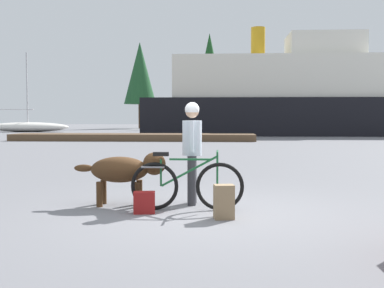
{
  "coord_description": "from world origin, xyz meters",
  "views": [
    {
      "loc": [
        0.26,
        -7.09,
        1.46
      ],
      "look_at": [
        -0.25,
        1.5,
        0.96
      ],
      "focal_mm": 44.58,
      "sensor_mm": 36.0,
      "label": 1
    }
  ],
  "objects_px": {
    "bicycle": "(186,185)",
    "ferry_boat": "(294,97)",
    "dog": "(126,170)",
    "person_cyclist": "(192,143)",
    "handbag_pannier": "(144,203)",
    "backpack": "(224,202)",
    "sailboat_moored": "(28,127)"
  },
  "relations": [
    {
      "from": "sailboat_moored",
      "to": "dog",
      "type": "bearing_deg",
      "value": -65.37
    },
    {
      "from": "ferry_boat",
      "to": "handbag_pannier",
      "type": "bearing_deg",
      "value": -102.63
    },
    {
      "from": "backpack",
      "to": "ferry_boat",
      "type": "height_order",
      "value": "ferry_boat"
    },
    {
      "from": "person_cyclist",
      "to": "ferry_boat",
      "type": "bearing_deg",
      "value": 78.26
    },
    {
      "from": "bicycle",
      "to": "ferry_boat",
      "type": "relative_size",
      "value": 0.08
    },
    {
      "from": "handbag_pannier",
      "to": "sailboat_moored",
      "type": "relative_size",
      "value": 0.04
    },
    {
      "from": "bicycle",
      "to": "dog",
      "type": "relative_size",
      "value": 1.17
    },
    {
      "from": "handbag_pannier",
      "to": "bicycle",
      "type": "bearing_deg",
      "value": 24.94
    },
    {
      "from": "bicycle",
      "to": "person_cyclist",
      "type": "distance_m",
      "value": 0.8
    },
    {
      "from": "person_cyclist",
      "to": "backpack",
      "type": "bearing_deg",
      "value": -64.94
    },
    {
      "from": "bicycle",
      "to": "sailboat_moored",
      "type": "xyz_separation_m",
      "value": [
        -17.52,
        36.31,
        0.08
      ]
    },
    {
      "from": "backpack",
      "to": "handbag_pannier",
      "type": "xyz_separation_m",
      "value": [
        -1.19,
        0.32,
        -0.08
      ]
    },
    {
      "from": "backpack",
      "to": "sailboat_moored",
      "type": "xyz_separation_m",
      "value": [
        -18.1,
        36.91,
        0.24
      ]
    },
    {
      "from": "person_cyclist",
      "to": "dog",
      "type": "bearing_deg",
      "value": -169.72
    },
    {
      "from": "bicycle",
      "to": "person_cyclist",
      "type": "relative_size",
      "value": 1.04
    },
    {
      "from": "bicycle",
      "to": "ferry_boat",
      "type": "xyz_separation_m",
      "value": [
        6.36,
        30.81,
        2.54
      ]
    },
    {
      "from": "bicycle",
      "to": "backpack",
      "type": "distance_m",
      "value": 0.85
    },
    {
      "from": "bicycle",
      "to": "dog",
      "type": "bearing_deg",
      "value": 162.7
    },
    {
      "from": "handbag_pannier",
      "to": "person_cyclist",
      "type": "bearing_deg",
      "value": 49.83
    },
    {
      "from": "bicycle",
      "to": "handbag_pannier",
      "type": "distance_m",
      "value": 0.72
    },
    {
      "from": "dog",
      "to": "sailboat_moored",
      "type": "bearing_deg",
      "value": 114.63
    },
    {
      "from": "dog",
      "to": "ferry_boat",
      "type": "height_order",
      "value": "ferry_boat"
    },
    {
      "from": "handbag_pannier",
      "to": "ferry_boat",
      "type": "xyz_separation_m",
      "value": [
        6.97,
        31.09,
        2.78
      ]
    },
    {
      "from": "bicycle",
      "to": "backpack",
      "type": "bearing_deg",
      "value": -46.04
    },
    {
      "from": "sailboat_moored",
      "to": "person_cyclist",
      "type": "bearing_deg",
      "value": -63.85
    },
    {
      "from": "dog",
      "to": "ferry_boat",
      "type": "bearing_deg",
      "value": 76.41
    },
    {
      "from": "bicycle",
      "to": "handbag_pannier",
      "type": "bearing_deg",
      "value": -155.06
    },
    {
      "from": "person_cyclist",
      "to": "dog",
      "type": "relative_size",
      "value": 1.12
    },
    {
      "from": "ferry_boat",
      "to": "dog",
      "type": "bearing_deg",
      "value": -103.59
    },
    {
      "from": "person_cyclist",
      "to": "dog",
      "type": "height_order",
      "value": "person_cyclist"
    },
    {
      "from": "bicycle",
      "to": "ferry_boat",
      "type": "height_order",
      "value": "ferry_boat"
    },
    {
      "from": "dog",
      "to": "person_cyclist",
      "type": "bearing_deg",
      "value": 10.28
    }
  ]
}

